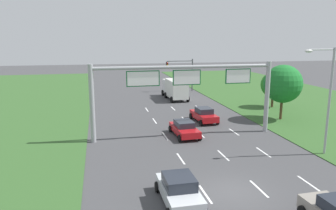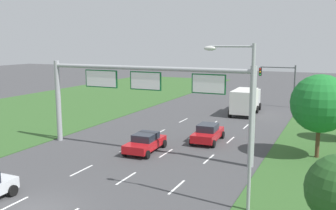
{
  "view_description": "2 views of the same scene",
  "coord_description": "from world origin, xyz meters",
  "px_view_note": "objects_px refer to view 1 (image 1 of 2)",
  "views": [
    {
      "loc": [
        -7.74,
        -17.31,
        9.24
      ],
      "look_at": [
        -1.58,
        11.54,
        3.14
      ],
      "focal_mm": 35.0,
      "sensor_mm": 36.0,
      "label": 1
    },
    {
      "loc": [
        13.65,
        -13.47,
        8.56
      ],
      "look_at": [
        0.27,
        15.56,
        3.17
      ],
      "focal_mm": 40.0,
      "sensor_mm": 36.0,
      "label": 2
    }
  ],
  "objects_px": {
    "car_far_ahead": "(204,115)",
    "roadside_tree_far": "(273,85)",
    "traffic_light_mast": "(182,69)",
    "street_lamp": "(326,92)",
    "box_truck": "(175,88)",
    "sign_gantry": "(185,85)",
    "car_near_red": "(184,128)",
    "car_lead_silver": "(179,190)",
    "roadside_tree_mid": "(283,84)"
  },
  "relations": [
    {
      "from": "sign_gantry",
      "to": "roadside_tree_far",
      "type": "distance_m",
      "value": 18.17
    },
    {
      "from": "car_far_ahead",
      "to": "street_lamp",
      "type": "height_order",
      "value": "street_lamp"
    },
    {
      "from": "car_lead_silver",
      "to": "box_truck",
      "type": "relative_size",
      "value": 0.59
    },
    {
      "from": "car_lead_silver",
      "to": "sign_gantry",
      "type": "relative_size",
      "value": 0.25
    },
    {
      "from": "sign_gantry",
      "to": "car_far_ahead",
      "type": "bearing_deg",
      "value": 54.63
    },
    {
      "from": "roadside_tree_far",
      "to": "car_lead_silver",
      "type": "bearing_deg",
      "value": -129.34
    },
    {
      "from": "traffic_light_mast",
      "to": "sign_gantry",
      "type": "bearing_deg",
      "value": -103.68
    },
    {
      "from": "box_truck",
      "to": "roadside_tree_mid",
      "type": "xyz_separation_m",
      "value": [
        8.9,
        -15.12,
        2.47
      ]
    },
    {
      "from": "traffic_light_mast",
      "to": "roadside_tree_far",
      "type": "distance_m",
      "value": 17.93
    },
    {
      "from": "box_truck",
      "to": "roadside_tree_mid",
      "type": "height_order",
      "value": "roadside_tree_mid"
    },
    {
      "from": "roadside_tree_far",
      "to": "sign_gantry",
      "type": "bearing_deg",
      "value": -145.39
    },
    {
      "from": "sign_gantry",
      "to": "roadside_tree_mid",
      "type": "bearing_deg",
      "value": 17.83
    },
    {
      "from": "car_near_red",
      "to": "car_lead_silver",
      "type": "xyz_separation_m",
      "value": [
        -3.61,
        -12.42,
        0.06
      ]
    },
    {
      "from": "car_lead_silver",
      "to": "traffic_light_mast",
      "type": "height_order",
      "value": "traffic_light_mast"
    },
    {
      "from": "car_far_ahead",
      "to": "sign_gantry",
      "type": "height_order",
      "value": "sign_gantry"
    },
    {
      "from": "sign_gantry",
      "to": "traffic_light_mast",
      "type": "height_order",
      "value": "sign_gantry"
    },
    {
      "from": "roadside_tree_far",
      "to": "car_far_ahead",
      "type": "bearing_deg",
      "value": -154.97
    },
    {
      "from": "traffic_light_mast",
      "to": "roadside_tree_far",
      "type": "xyz_separation_m",
      "value": [
        8.54,
        -15.75,
        -0.79
      ]
    },
    {
      "from": "roadside_tree_mid",
      "to": "roadside_tree_far",
      "type": "height_order",
      "value": "roadside_tree_mid"
    },
    {
      "from": "traffic_light_mast",
      "to": "roadside_tree_far",
      "type": "height_order",
      "value": "traffic_light_mast"
    },
    {
      "from": "box_truck",
      "to": "sign_gantry",
      "type": "xyz_separation_m",
      "value": [
        -3.52,
        -19.11,
        3.28
      ]
    },
    {
      "from": "sign_gantry",
      "to": "street_lamp",
      "type": "xyz_separation_m",
      "value": [
        9.39,
        -7.03,
        0.14
      ]
    },
    {
      "from": "car_lead_silver",
      "to": "box_truck",
      "type": "height_order",
      "value": "box_truck"
    },
    {
      "from": "traffic_light_mast",
      "to": "street_lamp",
      "type": "height_order",
      "value": "street_lamp"
    },
    {
      "from": "car_far_ahead",
      "to": "roadside_tree_far",
      "type": "bearing_deg",
      "value": 21.74
    },
    {
      "from": "sign_gantry",
      "to": "roadside_tree_far",
      "type": "xyz_separation_m",
      "value": [
        14.88,
        10.27,
        -1.86
      ]
    },
    {
      "from": "box_truck",
      "to": "traffic_light_mast",
      "type": "bearing_deg",
      "value": 66.04
    },
    {
      "from": "car_near_red",
      "to": "car_far_ahead",
      "type": "xyz_separation_m",
      "value": [
        3.54,
        4.84,
        0.03
      ]
    },
    {
      "from": "car_far_ahead",
      "to": "roadside_tree_mid",
      "type": "bearing_deg",
      "value": -9.52
    },
    {
      "from": "roadside_tree_mid",
      "to": "sign_gantry",
      "type": "bearing_deg",
      "value": -162.17
    },
    {
      "from": "box_truck",
      "to": "street_lamp",
      "type": "xyz_separation_m",
      "value": [
        5.88,
        -26.15,
        3.42
      ]
    },
    {
      "from": "box_truck",
      "to": "street_lamp",
      "type": "height_order",
      "value": "street_lamp"
    },
    {
      "from": "traffic_light_mast",
      "to": "street_lamp",
      "type": "bearing_deg",
      "value": -84.71
    },
    {
      "from": "car_far_ahead",
      "to": "box_truck",
      "type": "relative_size",
      "value": 0.6
    },
    {
      "from": "car_far_ahead",
      "to": "roadside_tree_far",
      "type": "relative_size",
      "value": 0.94
    },
    {
      "from": "sign_gantry",
      "to": "roadside_tree_far",
      "type": "height_order",
      "value": "sign_gantry"
    },
    {
      "from": "traffic_light_mast",
      "to": "car_far_ahead",
      "type": "bearing_deg",
      "value": -97.6
    },
    {
      "from": "car_near_red",
      "to": "traffic_light_mast",
      "type": "xyz_separation_m",
      "value": [
        6.35,
        25.89,
        3.12
      ]
    },
    {
      "from": "box_truck",
      "to": "traffic_light_mast",
      "type": "distance_m",
      "value": 7.77
    },
    {
      "from": "street_lamp",
      "to": "roadside_tree_far",
      "type": "xyz_separation_m",
      "value": [
        5.48,
        17.3,
        -2.0
      ]
    },
    {
      "from": "car_far_ahead",
      "to": "sign_gantry",
      "type": "bearing_deg",
      "value": -128.67
    },
    {
      "from": "street_lamp",
      "to": "roadside_tree_far",
      "type": "bearing_deg",
      "value": 72.41
    },
    {
      "from": "street_lamp",
      "to": "traffic_light_mast",
      "type": "bearing_deg",
      "value": 95.29
    },
    {
      "from": "car_far_ahead",
      "to": "traffic_light_mast",
      "type": "relative_size",
      "value": 0.8
    },
    {
      "from": "car_near_red",
      "to": "car_lead_silver",
      "type": "bearing_deg",
      "value": -108.99
    },
    {
      "from": "street_lamp",
      "to": "roadside_tree_far",
      "type": "distance_m",
      "value": 18.26
    },
    {
      "from": "traffic_light_mast",
      "to": "roadside_tree_mid",
      "type": "xyz_separation_m",
      "value": [
        6.09,
        -22.02,
        0.26
      ]
    },
    {
      "from": "box_truck",
      "to": "sign_gantry",
      "type": "height_order",
      "value": "sign_gantry"
    },
    {
      "from": "traffic_light_mast",
      "to": "street_lamp",
      "type": "xyz_separation_m",
      "value": [
        3.06,
        -33.05,
        1.21
      ]
    },
    {
      "from": "car_far_ahead",
      "to": "car_lead_silver",
      "type": "bearing_deg",
      "value": -115.78
    }
  ]
}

